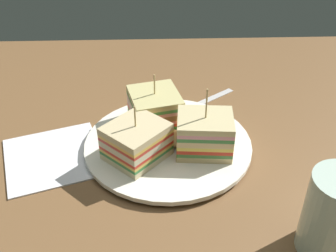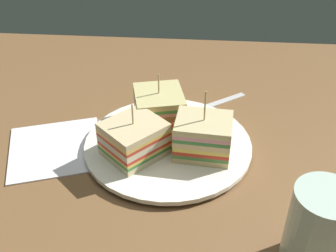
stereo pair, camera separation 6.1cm
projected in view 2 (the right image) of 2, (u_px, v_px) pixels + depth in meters
The scene contains 9 objects.
ground_plane at pixel (168, 153), 63.95cm from camera, with size 118.38×86.04×1.80cm, color brown.
plate at pixel (168, 145), 62.99cm from camera, with size 25.67×25.67×1.28cm.
sandwich_wedge_0 at pixel (203, 136), 59.05cm from camera, with size 8.60×7.29×10.40cm.
sandwich_wedge_1 at pixel (159, 108), 65.58cm from camera, with size 9.23×9.62×8.86cm.
sandwich_wedge_2 at pixel (134, 139), 58.90cm from camera, with size 10.76×10.80×8.61cm.
chip_pile at pixel (164, 136), 62.44cm from camera, with size 7.85×6.83×2.03cm.
spoon at pixel (192, 110), 71.73cm from camera, with size 13.92×10.98×1.00cm.
napkin at pixel (56, 147), 63.25cm from camera, with size 14.04×13.96×0.50cm, color white.
drinking_glass at pixel (317, 235), 43.72cm from camera, with size 6.89×6.89×10.60cm.
Camera 2 is at (-4.24, 49.80, 39.22)cm, focal length 43.55 mm.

